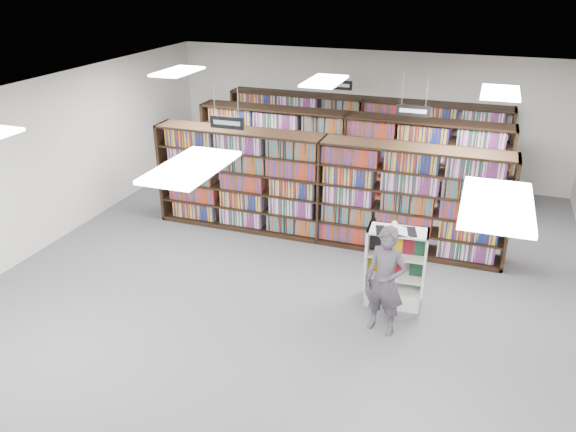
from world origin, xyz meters
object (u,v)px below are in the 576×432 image
(endcap_display, at_px, (394,277))
(open_book, at_px, (396,230))
(bookshelf_row_near, at_px, (322,190))
(shopper, at_px, (385,281))

(endcap_display, relative_size, open_book, 1.95)
(endcap_display, distance_m, open_book, 0.90)
(bookshelf_row_near, xyz_separation_m, shopper, (1.76, -2.70, -0.20))
(bookshelf_row_near, height_order, shopper, bookshelf_row_near)
(endcap_display, bearing_deg, open_book, -111.60)
(bookshelf_row_near, bearing_deg, endcap_display, -46.22)
(endcap_display, xyz_separation_m, shopper, (-0.02, -0.84, 0.40))
(bookshelf_row_near, relative_size, shopper, 4.11)
(bookshelf_row_near, bearing_deg, shopper, -56.86)
(bookshelf_row_near, distance_m, open_book, 2.65)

